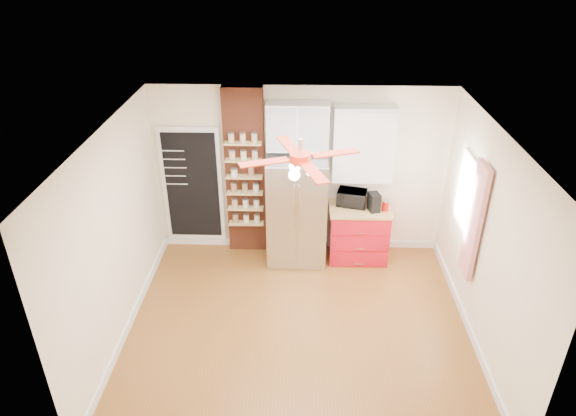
{
  "coord_description": "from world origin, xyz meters",
  "views": [
    {
      "loc": [
        0.02,
        -5.24,
        4.65
      ],
      "look_at": [
        -0.16,
        0.9,
        1.3
      ],
      "focal_mm": 32.0,
      "sensor_mm": 36.0,
      "label": 1
    }
  ],
  "objects_px": {
    "coffee_maker": "(374,202)",
    "fridge": "(297,210)",
    "toaster_oven": "(352,198)",
    "canister_left": "(385,206)",
    "pantry_jar_oats": "(234,173)",
    "ceiling_fan": "(300,158)",
    "red_cabinet": "(358,233)"
  },
  "relations": [
    {
      "from": "coffee_maker",
      "to": "fridge",
      "type": "bearing_deg",
      "value": 164.3
    },
    {
      "from": "fridge",
      "to": "ceiling_fan",
      "type": "distance_m",
      "value": 2.25
    },
    {
      "from": "red_cabinet",
      "to": "fridge",
      "type": "bearing_deg",
      "value": -177.05
    },
    {
      "from": "red_cabinet",
      "to": "ceiling_fan",
      "type": "height_order",
      "value": "ceiling_fan"
    },
    {
      "from": "red_cabinet",
      "to": "pantry_jar_oats",
      "type": "xyz_separation_m",
      "value": [
        -1.92,
        0.07,
        0.98
      ]
    },
    {
      "from": "coffee_maker",
      "to": "pantry_jar_oats",
      "type": "xyz_separation_m",
      "value": [
        -2.11,
        0.15,
        0.39
      ]
    },
    {
      "from": "toaster_oven",
      "to": "canister_left",
      "type": "bearing_deg",
      "value": -5.29
    },
    {
      "from": "fridge",
      "to": "canister_left",
      "type": "relative_size",
      "value": 11.38
    },
    {
      "from": "coffee_maker",
      "to": "canister_left",
      "type": "bearing_deg",
      "value": -11.78
    },
    {
      "from": "toaster_oven",
      "to": "pantry_jar_oats",
      "type": "height_order",
      "value": "pantry_jar_oats"
    },
    {
      "from": "toaster_oven",
      "to": "coffee_maker",
      "type": "bearing_deg",
      "value": -15.44
    },
    {
      "from": "ceiling_fan",
      "to": "coffee_maker",
      "type": "relative_size",
      "value": 4.93
    },
    {
      "from": "coffee_maker",
      "to": "toaster_oven",
      "type": "bearing_deg",
      "value": 137.19
    },
    {
      "from": "fridge",
      "to": "toaster_oven",
      "type": "bearing_deg",
      "value": 9.68
    },
    {
      "from": "red_cabinet",
      "to": "coffee_maker",
      "type": "relative_size",
      "value": 3.31
    },
    {
      "from": "red_cabinet",
      "to": "canister_left",
      "type": "height_order",
      "value": "canister_left"
    },
    {
      "from": "fridge",
      "to": "coffee_maker",
      "type": "relative_size",
      "value": 6.17
    },
    {
      "from": "fridge",
      "to": "pantry_jar_oats",
      "type": "bearing_deg",
      "value": 172.54
    },
    {
      "from": "fridge",
      "to": "red_cabinet",
      "type": "bearing_deg",
      "value": 2.95
    },
    {
      "from": "pantry_jar_oats",
      "to": "coffee_maker",
      "type": "bearing_deg",
      "value": -4.13
    },
    {
      "from": "red_cabinet",
      "to": "canister_left",
      "type": "xyz_separation_m",
      "value": [
        0.37,
        -0.07,
        0.52
      ]
    },
    {
      "from": "fridge",
      "to": "red_cabinet",
      "type": "height_order",
      "value": "fridge"
    },
    {
      "from": "fridge",
      "to": "ceiling_fan",
      "type": "bearing_deg",
      "value": -88.24
    },
    {
      "from": "fridge",
      "to": "canister_left",
      "type": "bearing_deg",
      "value": -0.86
    },
    {
      "from": "canister_left",
      "to": "pantry_jar_oats",
      "type": "bearing_deg",
      "value": 176.39
    },
    {
      "from": "ceiling_fan",
      "to": "toaster_oven",
      "type": "xyz_separation_m",
      "value": [
        0.79,
        1.77,
        -1.4
      ]
    },
    {
      "from": "toaster_oven",
      "to": "pantry_jar_oats",
      "type": "distance_m",
      "value": 1.84
    },
    {
      "from": "red_cabinet",
      "to": "pantry_jar_oats",
      "type": "bearing_deg",
      "value": 177.78
    },
    {
      "from": "fridge",
      "to": "canister_left",
      "type": "distance_m",
      "value": 1.34
    },
    {
      "from": "fridge",
      "to": "pantry_jar_oats",
      "type": "height_order",
      "value": "fridge"
    },
    {
      "from": "red_cabinet",
      "to": "ceiling_fan",
      "type": "relative_size",
      "value": 0.67
    },
    {
      "from": "coffee_maker",
      "to": "ceiling_fan",
      "type": "bearing_deg",
      "value": -139.09
    }
  ]
}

